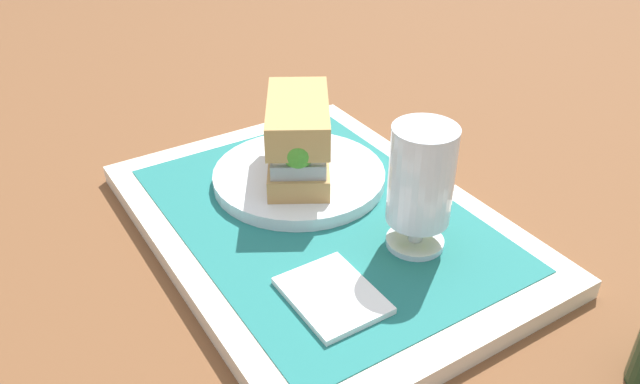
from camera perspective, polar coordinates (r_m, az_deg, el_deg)
ground_plane at (r=0.66m, az=0.00°, el=-3.63°), size 3.00×3.00×0.00m
tray at (r=0.66m, az=0.00°, el=-2.93°), size 0.44×0.32×0.02m
placemat at (r=0.65m, az=0.00°, el=-2.17°), size 0.38×0.27×0.00m
plate at (r=0.70m, az=-1.89°, el=1.40°), size 0.19×0.19×0.01m
sandwich at (r=0.68m, az=-1.96°, el=4.88°), size 0.14×0.12×0.08m
beer_glass at (r=0.58m, az=9.03°, el=0.74°), size 0.06×0.06×0.12m
napkin_folded at (r=0.55m, az=1.10°, el=-9.27°), size 0.09×0.07×0.01m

